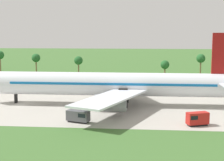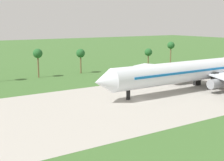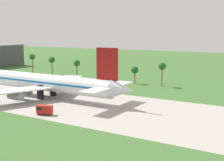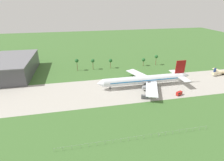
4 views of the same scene
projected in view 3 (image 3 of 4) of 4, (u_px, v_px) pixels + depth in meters
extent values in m
cylinder|color=silver|center=(40.00, 82.00, 122.58)|extent=(66.19, 6.46, 6.46)
cone|color=silver|center=(122.00, 90.00, 103.39)|extent=(8.08, 6.14, 6.14)
cube|color=#146BB7|center=(40.00, 81.00, 122.51)|extent=(56.26, 6.59, 0.65)
cube|color=maroon|center=(107.00, 64.00, 105.18)|extent=(8.40, 0.50, 10.99)
cube|color=silver|center=(108.00, 87.00, 106.23)|extent=(5.82, 25.85, 0.30)
cube|color=silver|center=(16.00, 90.00, 110.79)|extent=(17.93, 28.24, 0.44)
cube|color=silver|center=(65.00, 80.00, 133.60)|extent=(17.93, 28.24, 0.44)
cylinder|color=gray|center=(24.00, 92.00, 116.95)|extent=(5.82, 2.91, 2.91)
cylinder|color=gray|center=(16.00, 96.00, 110.16)|extent=(5.82, 2.91, 2.91)
cylinder|color=gray|center=(52.00, 86.00, 130.02)|extent=(5.82, 2.91, 2.91)
cylinder|color=gray|center=(67.00, 84.00, 134.12)|extent=(5.82, 2.91, 2.91)
cube|color=black|center=(40.00, 92.00, 118.40)|extent=(2.40, 1.20, 5.28)
cube|color=black|center=(53.00, 89.00, 124.39)|extent=(2.40, 1.20, 5.28)
cube|color=black|center=(45.00, 114.00, 96.42)|extent=(4.44, 3.10, 0.40)
cube|color=#B21E19|center=(45.00, 109.00, 96.19)|extent=(5.18, 3.53, 2.57)
cube|color=black|center=(41.00, 108.00, 96.38)|extent=(2.28, 2.49, 0.90)
cylinder|color=brown|center=(52.00, 68.00, 181.02)|extent=(0.56, 0.56, 8.66)
sphere|color=#235B28|center=(52.00, 60.00, 180.25)|extent=(3.60, 3.60, 3.60)
cylinder|color=brown|center=(33.00, 66.00, 189.02)|extent=(0.56, 0.56, 9.78)
sphere|color=#235B28|center=(32.00, 57.00, 188.16)|extent=(3.60, 3.60, 3.60)
cylinder|color=brown|center=(162.00, 77.00, 145.85)|extent=(0.56, 0.56, 8.96)
sphere|color=#235B28|center=(162.00, 66.00, 145.06)|extent=(3.60, 3.60, 3.60)
cylinder|color=brown|center=(135.00, 77.00, 153.43)|extent=(0.56, 0.56, 6.28)
sphere|color=#235B28|center=(135.00, 70.00, 152.84)|extent=(3.60, 3.60, 3.60)
cylinder|color=brown|center=(77.00, 71.00, 171.75)|extent=(0.56, 0.56, 7.73)
sphere|color=#235B28|center=(77.00, 63.00, 171.06)|extent=(3.60, 3.60, 3.60)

